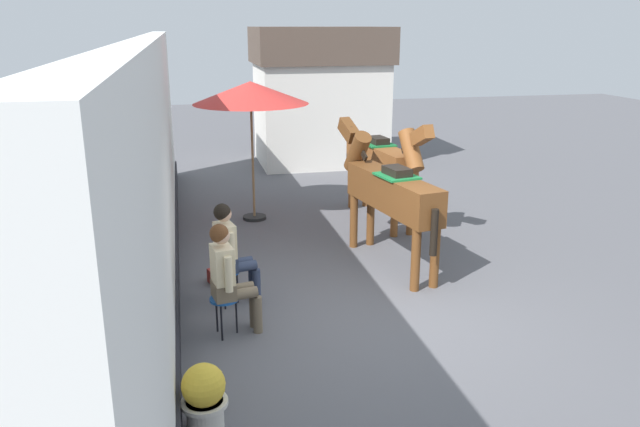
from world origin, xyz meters
TOP-DOWN VIEW (x-y plane):
  - ground_plane at (0.00, 3.00)m, footprint 40.00×40.00m
  - pub_facade_wall at (-2.55, 1.50)m, footprint 0.34×14.00m
  - distant_cottage at (1.40, 9.29)m, footprint 3.40×2.60m
  - seated_visitor_near at (-1.77, -0.04)m, footprint 0.61×0.48m
  - seated_visitor_far at (-1.68, 0.81)m, footprint 0.61×0.48m
  - saddled_horse_near at (0.79, 1.80)m, footprint 0.83×2.97m
  - saddled_horse_far at (1.37, 3.83)m, footprint 0.71×2.99m
  - flower_planter_near at (-2.15, -1.82)m, footprint 0.43×0.43m
  - cafe_parasol at (-0.94, 4.52)m, footprint 2.10×2.10m
  - satchel_bag at (-1.87, 1.52)m, footprint 0.21×0.30m

SIDE VIEW (x-z plane):
  - ground_plane at x=0.00m, z-range 0.00..0.00m
  - satchel_bag at x=-1.87m, z-range 0.00..0.20m
  - flower_planter_near at x=-2.15m, z-range 0.01..0.65m
  - seated_visitor_near at x=-1.77m, z-range 0.08..1.47m
  - seated_visitor_far at x=-1.68m, z-range 0.08..1.47m
  - saddled_horse_near at x=0.79m, z-range 0.13..2.19m
  - saddled_horse_far at x=1.37m, z-range 0.13..2.19m
  - pub_facade_wall at x=-2.55m, z-range -0.16..3.24m
  - distant_cottage at x=1.40m, z-range 0.05..3.55m
  - cafe_parasol at x=-0.94m, z-range 1.07..3.65m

